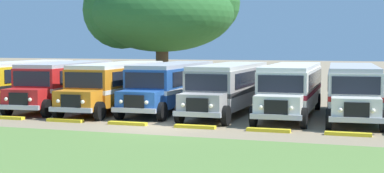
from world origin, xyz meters
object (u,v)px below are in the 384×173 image
parked_bus_slot_6 (353,89)px  broad_shade_tree (164,11)px  parked_bus_slot_3 (172,84)px  parked_bus_slot_5 (291,87)px  parked_bus_slot_1 (66,82)px  parked_bus_slot_2 (117,84)px  parked_bus_slot_0 (20,81)px  parked_bus_slot_4 (229,86)px

parked_bus_slot_6 → broad_shade_tree: (-15.80, 12.60, 5.14)m
parked_bus_slot_3 → parked_bus_slot_5: size_ratio=1.00×
parked_bus_slot_5 → parked_bus_slot_6: 3.29m
parked_bus_slot_1 → parked_bus_slot_2: same height
parked_bus_slot_0 → parked_bus_slot_5: (17.69, -0.02, 0.00)m
parked_bus_slot_0 → parked_bus_slot_3: (10.48, 0.32, 0.00)m
parked_bus_slot_3 → parked_bus_slot_6: 10.51m
parked_bus_slot_0 → parked_bus_slot_3: 10.49m
broad_shade_tree → parked_bus_slot_4: bearing=-55.2°
parked_bus_slot_3 → parked_bus_slot_6: size_ratio=0.99×
parked_bus_slot_0 → parked_bus_slot_5: size_ratio=1.00×
parked_bus_slot_0 → parked_bus_slot_2: same height
parked_bus_slot_2 → broad_shade_tree: bearing=-172.8°
parked_bus_slot_6 → parked_bus_slot_3: bearing=-95.9°
parked_bus_slot_1 → parked_bus_slot_3: same height
parked_bus_slot_5 → parked_bus_slot_6: size_ratio=0.99×
parked_bus_slot_1 → broad_shade_tree: size_ratio=0.84×
parked_bus_slot_3 → parked_bus_slot_6: bearing=87.8°
parked_bus_slot_4 → parked_bus_slot_6: same height
parked_bus_slot_0 → parked_bus_slot_4: 14.15m
parked_bus_slot_5 → parked_bus_slot_6: bearing=89.9°
parked_bus_slot_4 → broad_shade_tree: broad_shade_tree is taller
parked_bus_slot_1 → parked_bus_slot_6: (17.33, 0.44, 0.00)m
parked_bus_slot_1 → parked_bus_slot_4: size_ratio=1.01×
parked_bus_slot_0 → parked_bus_slot_1: bearing=83.3°
parked_bus_slot_0 → parked_bus_slot_3: size_ratio=1.00×
parked_bus_slot_1 → parked_bus_slot_2: size_ratio=1.01×
parked_bus_slot_1 → parked_bus_slot_2: bearing=82.7°
parked_bus_slot_3 → parked_bus_slot_4: (3.67, -0.55, 0.00)m
parked_bus_slot_1 → parked_bus_slot_5: same height
parked_bus_slot_3 → broad_shade_tree: size_ratio=0.83×
parked_bus_slot_1 → broad_shade_tree: broad_shade_tree is taller
parked_bus_slot_5 → broad_shade_tree: (-12.51, 12.70, 5.14)m
parked_bus_slot_6 → parked_bus_slot_0: bearing=-94.4°
parked_bus_slot_1 → parked_bus_slot_0: bearing=-100.9°
parked_bus_slot_3 → parked_bus_slot_5: bearing=86.4°
parked_bus_slot_2 → parked_bus_slot_3: size_ratio=1.00×
parked_bus_slot_6 → parked_bus_slot_2: bearing=-92.2°
parked_bus_slot_4 → parked_bus_slot_1: bearing=-88.8°
parked_bus_slot_1 → parked_bus_slot_6: same height
parked_bus_slot_2 → parked_bus_slot_6: bearing=90.7°
parked_bus_slot_2 → parked_bus_slot_3: 3.34m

